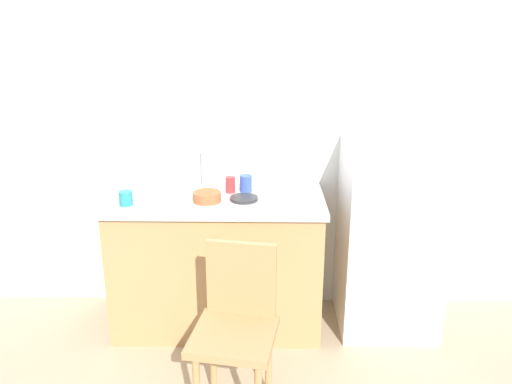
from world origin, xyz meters
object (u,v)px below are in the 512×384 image
terracotta_bowl (207,197)px  hotplate (244,199)px  refrigerator (389,238)px  cup_blue (246,183)px  chair (236,324)px  cup_teal (126,198)px  cup_red (230,185)px

terracotta_bowl → hotplate: size_ratio=1.00×
refrigerator → cup_blue: refrigerator is taller
chair → cup_teal: 1.05m
cup_blue → chair: bearing=-91.0°
refrigerator → hotplate: size_ratio=7.25×
cup_red → cup_blue: size_ratio=0.95×
terracotta_bowl → hotplate: terracotta_bowl is taller
cup_red → cup_teal: (-0.61, -0.25, -0.01)m
chair → cup_teal: bearing=146.0°
hotplate → refrigerator: bearing=4.5°
hotplate → cup_teal: 0.71m
refrigerator → cup_teal: (-1.63, -0.17, 0.32)m
cup_red → terracotta_bowl: bearing=-126.6°
chair → terracotta_bowl: 0.87m
refrigerator → hotplate: 0.97m
cup_blue → cup_teal: 0.75m
cup_teal → terracotta_bowl: bearing=8.8°
hotplate → cup_teal: size_ratio=2.00×
cup_teal → cup_blue: bearing=20.9°
refrigerator → cup_blue: bearing=174.0°
cup_blue → hotplate: bearing=-91.8°
refrigerator → terracotta_bowl: size_ratio=7.22×
terracotta_bowl → hotplate: bearing=6.5°
refrigerator → cup_blue: 0.98m
terracotta_bowl → hotplate: (0.22, 0.03, -0.02)m
hotplate → cup_teal: (-0.70, -0.10, 0.03)m
chair → terracotta_bowl: (-0.21, 0.73, 0.42)m
refrigerator → hotplate: bearing=-175.5°
refrigerator → cup_red: bearing=175.6°
refrigerator → cup_teal: bearing=-174.0°
cup_teal → refrigerator: bearing=6.0°
refrigerator → cup_blue: size_ratio=11.39×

